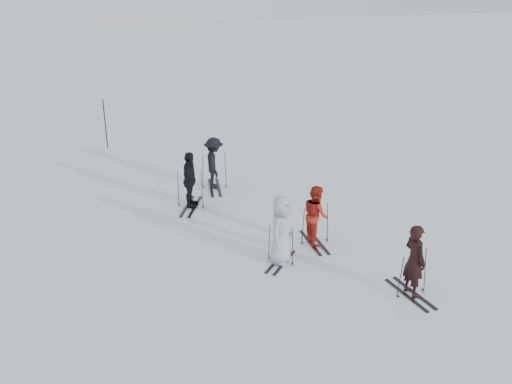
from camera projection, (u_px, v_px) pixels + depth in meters
ground at (265, 233)px, 17.71m from camera, size 120.00×120.00×0.00m
skier_near_dark at (414, 261)px, 14.16m from camera, size 0.55×0.76×1.92m
skier_red at (316, 215)px, 16.80m from camera, size 0.70×0.89×1.81m
skier_grey at (281, 230)px, 15.68m from camera, size 1.12×1.14×1.99m
skier_uphill_left at (190, 181)px, 19.20m from camera, size 0.91×1.23×1.94m
skier_uphill_far at (214, 164)px, 20.82m from camera, size 0.89×1.33×1.91m
skis_near_dark at (413, 273)px, 14.28m from camera, size 1.84×1.14×1.26m
skis_red at (315, 224)px, 16.90m from camera, size 1.76×0.96×1.27m
skis_grey at (281, 244)px, 15.84m from camera, size 1.72×1.67×1.14m
skis_uphill_left at (190, 189)px, 19.32m from camera, size 2.10×1.67×1.35m
skis_uphill_far at (214, 171)px, 20.92m from camera, size 1.99×1.26×1.36m
piste_marker at (105, 124)px, 25.18m from camera, size 0.06×0.06×2.21m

